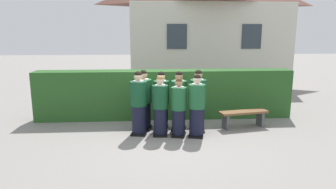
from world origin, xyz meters
TOP-DOWN VIEW (x-y plane):
  - ground_plane at (0.00, 0.00)m, footprint 60.00×60.00m
  - student_front_row_0 at (-0.78, 0.16)m, footprint 0.47×0.56m
  - student_front_row_1 at (-0.21, 0.03)m, footprint 0.41×0.49m
  - student_front_row_2 at (0.26, -0.07)m, footprint 0.45×0.53m
  - student_front_row_3 at (0.72, -0.12)m, footprint 0.47×0.56m
  - student_rear_row_0 at (-0.65, 0.58)m, footprint 0.46×0.56m
  - student_rear_row_1 at (-0.17, 0.51)m, footprint 0.43×0.50m
  - student_rear_row_2 at (0.31, 0.44)m, footprint 0.47×0.54m
  - student_rear_row_3 at (0.82, 0.32)m, footprint 0.45×0.53m
  - hedge at (0.00, 1.71)m, footprint 7.97×0.70m
  - school_building_main at (2.51, 8.10)m, footprint 8.03×4.45m
  - wooden_bench at (2.18, 0.51)m, footprint 1.44×0.62m

SIDE VIEW (x-z plane):
  - ground_plane at x=0.00m, z-range 0.00..0.00m
  - wooden_bench at x=2.18m, z-range 0.11..0.59m
  - student_front_row_2 at x=0.26m, z-range -0.04..1.51m
  - student_front_row_1 at x=-0.21m, z-range -0.04..1.55m
  - hedge at x=0.00m, z-range 0.00..1.52m
  - student_rear_row_1 at x=-0.17m, z-range -0.04..1.60m
  - student_front_row_3 at x=0.72m, z-range -0.04..1.60m
  - student_rear_row_2 at x=0.31m, z-range -0.04..1.61m
  - student_rear_row_0 at x=-0.65m, z-range -0.04..1.64m
  - student_front_row_0 at x=-0.78m, z-range -0.04..1.66m
  - student_rear_row_3 at x=0.82m, z-range -0.04..1.66m
  - school_building_main at x=2.51m, z-range 0.09..6.39m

